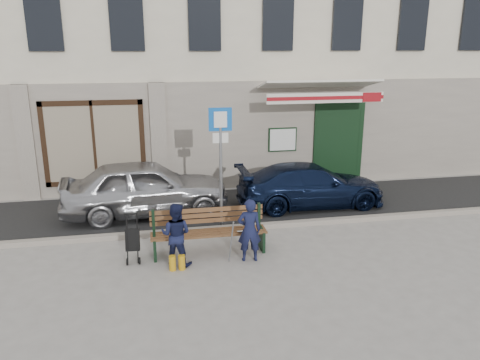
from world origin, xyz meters
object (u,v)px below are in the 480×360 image
object	(u,v)px
man	(249,230)
stroller	(133,241)
car_navy	(311,185)
woman	(176,234)
parking_sign	(221,148)
bench	(207,232)
car_silver	(146,187)

from	to	relation	value
man	stroller	xyz separation A→B (m)	(-2.30, 0.43, -0.22)
car_navy	man	size ratio (longest dim) A/B	3.06
woman	stroller	xyz separation A→B (m)	(-0.85, 0.33, -0.21)
parking_sign	man	bearing A→B (deg)	-81.18
parking_sign	man	size ratio (longest dim) A/B	2.19
bench	parking_sign	bearing A→B (deg)	69.46
car_navy	bench	world-z (taller)	car_navy
parking_sign	stroller	world-z (taller)	parking_sign
car_navy	bench	distance (m)	4.00
woman	man	bearing A→B (deg)	-161.74
car_silver	parking_sign	distance (m)	2.48
car_silver	car_navy	distance (m)	4.37
parking_sign	woman	world-z (taller)	parking_sign
man	car_navy	bearing A→B (deg)	-122.95
car_silver	man	world-z (taller)	car_silver
stroller	woman	bearing A→B (deg)	-17.48
stroller	car_silver	bearing A→B (deg)	88.23
car_silver	man	distance (m)	3.76
car_navy	bench	bearing A→B (deg)	128.59
car_silver	bench	world-z (taller)	car_silver
man	parking_sign	bearing A→B (deg)	-76.97
parking_sign	woman	bearing A→B (deg)	-122.27
man	woman	xyz separation A→B (m)	(-1.45, 0.10, -0.01)
car_silver	man	bearing A→B (deg)	-151.98
bench	man	world-z (taller)	man
car_navy	car_silver	bearing A→B (deg)	87.97
car_navy	parking_sign	bearing A→B (deg)	112.79
woman	car_navy	bearing A→B (deg)	-120.45
car_silver	car_navy	world-z (taller)	car_silver
car_silver	car_navy	bearing A→B (deg)	-96.81
car_navy	stroller	distance (m)	5.30
car_navy	woman	xyz separation A→B (m)	(-3.78, -2.90, 0.06)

